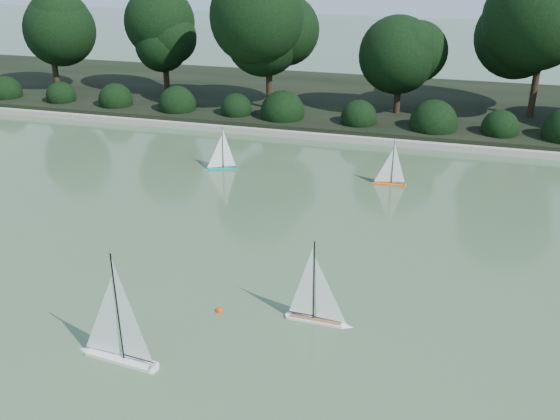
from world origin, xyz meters
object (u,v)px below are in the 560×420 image
(race_buoy, at_px, (220,311))
(sailboat_white_b, at_px, (321,309))
(sailboat_white_a, at_px, (113,342))
(sailboat_orange, at_px, (388,177))
(sailboat_teal, at_px, (219,162))

(race_buoy, bearing_deg, sailboat_white_b, 4.93)
(sailboat_white_a, xyz_separation_m, sailboat_orange, (2.83, 7.68, -0.10))
(sailboat_orange, relative_size, race_buoy, 9.05)
(sailboat_white_a, relative_size, race_buoy, 13.87)
(sailboat_white_a, distance_m, sailboat_white_b, 3.04)
(sailboat_white_a, bearing_deg, sailboat_teal, 100.05)
(sailboat_orange, height_order, race_buoy, sailboat_orange)
(sailboat_white_b, relative_size, sailboat_orange, 1.24)
(sailboat_white_b, height_order, race_buoy, sailboat_white_b)
(sailboat_white_a, relative_size, sailboat_teal, 1.54)
(race_buoy, bearing_deg, sailboat_teal, 110.82)
(race_buoy, bearing_deg, sailboat_white_a, -122.59)
(sailboat_white_b, bearing_deg, sailboat_teal, 123.25)
(sailboat_white_b, height_order, sailboat_orange, sailboat_white_b)
(sailboat_white_a, bearing_deg, race_buoy, 57.41)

